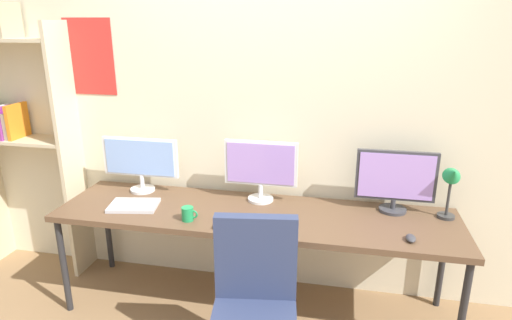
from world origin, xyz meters
The scene contains 11 objects.
wall_back centered at (0.00, 1.02, 1.30)m, with size 5.06×0.11×2.60m.
desk centered at (0.00, 0.60, 0.69)m, with size 2.66×0.68×0.74m.
bookshelf centered at (-1.95, 0.83, 1.34)m, with size 0.83×0.28×2.13m.
monitor_left centered at (-0.90, 0.81, 0.97)m, with size 0.57×0.18×0.40m.
monitor_center centered at (0.00, 0.81, 0.99)m, with size 0.51×0.18×0.43m.
monitor_right centered at (0.90, 0.81, 0.96)m, with size 0.51×0.18×0.42m.
desk_lamp centered at (1.23, 0.75, 0.99)m, with size 0.11×0.15×0.38m.
keyboard_main centered at (0.00, 0.37, 0.75)m, with size 0.40×0.13×0.02m, color black.
computer_mouse centered at (0.97, 0.40, 0.76)m, with size 0.06×0.10×0.03m, color #38383D.
laptop_closed centered at (-0.82, 0.52, 0.75)m, with size 0.32×0.22×0.02m, color silver.
coffee_mug centered at (-0.39, 0.40, 0.79)m, with size 0.11×0.08×0.09m.
Camera 1 is at (0.54, -1.98, 1.95)m, focal length 30.46 mm.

